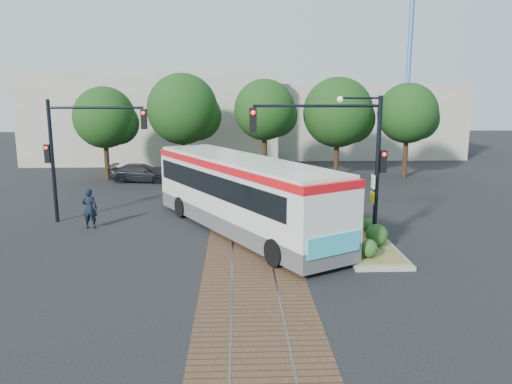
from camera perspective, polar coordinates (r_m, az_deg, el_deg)
ground at (r=21.39m, az=-0.67°, el=-5.89°), size 120.00×120.00×0.00m
trackbed at (r=25.23m, az=-0.92°, el=-3.16°), size 3.60×40.00×0.02m
tree_row at (r=36.90m, az=0.50°, el=9.11°), size 26.40×5.60×7.67m
warehouses at (r=49.22m, az=-2.24°, el=8.50°), size 40.00×13.00×8.00m
crane at (r=57.66m, az=17.17°, el=15.48°), size 8.00×0.50×18.00m
city_bus at (r=22.64m, az=-1.69°, el=0.08°), size 8.67×12.49×3.44m
traffic_island at (r=21.12m, az=12.65°, el=-5.47°), size 2.20×5.20×1.13m
signal_pole_main at (r=20.21m, az=10.43°, el=4.96°), size 5.49×0.46×6.00m
signal_pole_left at (r=25.75m, az=-19.99°, el=5.17°), size 4.99×0.34×6.00m
officer at (r=24.74m, az=-18.49°, el=-1.79°), size 0.70×0.46×1.92m
parked_car at (r=36.52m, az=-12.94°, el=2.15°), size 4.61×2.36×1.28m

